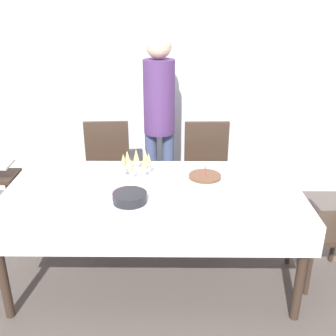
{
  "coord_description": "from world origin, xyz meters",
  "views": [
    {
      "loc": [
        0.13,
        -2.45,
        1.93
      ],
      "look_at": [
        0.1,
        0.08,
        0.86
      ],
      "focal_mm": 42.0,
      "sensor_mm": 36.0,
      "label": 1
    }
  ],
  "objects_px": {
    "birthday_cake": "(205,183)",
    "plate_stack_main": "(130,197)",
    "dining_chair_far_right": "(207,171)",
    "dining_chair_far_left": "(107,171)",
    "plate_stack_dessert": "(140,185)",
    "champagne_tray": "(135,165)",
    "person_standing": "(159,110)"
  },
  "relations": [
    {
      "from": "dining_chair_far_left",
      "to": "plate_stack_main",
      "type": "bearing_deg",
      "value": -72.82
    },
    {
      "from": "plate_stack_main",
      "to": "plate_stack_dessert",
      "type": "distance_m",
      "value": 0.21
    },
    {
      "from": "plate_stack_main",
      "to": "plate_stack_dessert",
      "type": "height_order",
      "value": "plate_stack_main"
    },
    {
      "from": "birthday_cake",
      "to": "plate_stack_main",
      "type": "bearing_deg",
      "value": -161.5
    },
    {
      "from": "dining_chair_far_left",
      "to": "dining_chair_far_right",
      "type": "xyz_separation_m",
      "value": [
        0.9,
        0.0,
        0.0
      ]
    },
    {
      "from": "birthday_cake",
      "to": "person_standing",
      "type": "bearing_deg",
      "value": 108.06
    },
    {
      "from": "dining_chair_far_right",
      "to": "plate_stack_main",
      "type": "distance_m",
      "value": 1.21
    },
    {
      "from": "dining_chair_far_right",
      "to": "plate_stack_dessert",
      "type": "height_order",
      "value": "dining_chair_far_right"
    },
    {
      "from": "dining_chair_far_right",
      "to": "person_standing",
      "type": "height_order",
      "value": "person_standing"
    },
    {
      "from": "dining_chair_far_left",
      "to": "plate_stack_main",
      "type": "relative_size",
      "value": 4.27
    },
    {
      "from": "plate_stack_dessert",
      "to": "person_standing",
      "type": "relative_size",
      "value": 0.1
    },
    {
      "from": "plate_stack_main",
      "to": "dining_chair_far_right",
      "type": "bearing_deg",
      "value": 60.0
    },
    {
      "from": "dining_chair_far_left",
      "to": "champagne_tray",
      "type": "height_order",
      "value": "dining_chair_far_left"
    },
    {
      "from": "plate_stack_main",
      "to": "person_standing",
      "type": "bearing_deg",
      "value": 82.55
    },
    {
      "from": "dining_chair_far_left",
      "to": "plate_stack_dessert",
      "type": "bearing_deg",
      "value": -65.96
    },
    {
      "from": "champagne_tray",
      "to": "person_standing",
      "type": "relative_size",
      "value": 0.19
    },
    {
      "from": "dining_chair_far_right",
      "to": "plate_stack_main",
      "type": "relative_size",
      "value": 4.27
    },
    {
      "from": "dining_chair_far_left",
      "to": "person_standing",
      "type": "bearing_deg",
      "value": 20.5
    },
    {
      "from": "dining_chair_far_left",
      "to": "champagne_tray",
      "type": "xyz_separation_m",
      "value": [
        0.32,
        -0.62,
        0.31
      ]
    },
    {
      "from": "dining_chair_far_left",
      "to": "birthday_cake",
      "type": "distance_m",
      "value": 1.21
    },
    {
      "from": "champagne_tray",
      "to": "plate_stack_main",
      "type": "height_order",
      "value": "champagne_tray"
    },
    {
      "from": "person_standing",
      "to": "dining_chair_far_left",
      "type": "bearing_deg",
      "value": -159.5
    },
    {
      "from": "person_standing",
      "to": "dining_chair_far_right",
      "type": "bearing_deg",
      "value": -22.17
    },
    {
      "from": "plate_stack_dessert",
      "to": "person_standing",
      "type": "distance_m",
      "value": 1.03
    },
    {
      "from": "dining_chair_far_left",
      "to": "champagne_tray",
      "type": "bearing_deg",
      "value": -63.21
    },
    {
      "from": "champagne_tray",
      "to": "person_standing",
      "type": "xyz_separation_m",
      "value": [
        0.16,
        0.8,
        0.2
      ]
    },
    {
      "from": "dining_chair_far_right",
      "to": "birthday_cake",
      "type": "bearing_deg",
      "value": -96.42
    },
    {
      "from": "plate_stack_main",
      "to": "plate_stack_dessert",
      "type": "relative_size",
      "value": 1.29
    },
    {
      "from": "dining_chair_far_right",
      "to": "birthday_cake",
      "type": "height_order",
      "value": "dining_chair_far_right"
    },
    {
      "from": "dining_chair_far_left",
      "to": "champagne_tray",
      "type": "distance_m",
      "value": 0.77
    },
    {
      "from": "dining_chair_far_left",
      "to": "plate_stack_main",
      "type": "distance_m",
      "value": 1.1
    },
    {
      "from": "birthday_cake",
      "to": "person_standing",
      "type": "distance_m",
      "value": 1.11
    }
  ]
}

